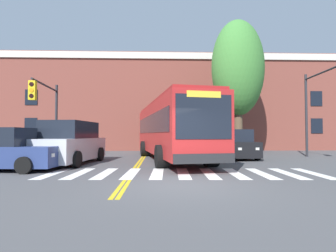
% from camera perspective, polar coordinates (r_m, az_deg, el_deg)
% --- Properties ---
extents(ground_plane, '(120.00, 120.00, 0.00)m').
position_cam_1_polar(ground_plane, '(8.02, 2.64, -12.63)').
color(ground_plane, '#4C4C4F').
extents(crosswalk, '(10.55, 3.26, 0.01)m').
position_cam_1_polar(crosswalk, '(10.25, 3.35, -10.24)').
color(crosswalk, white).
rests_on(crosswalk, ground).
extents(lane_line_yellow_inner, '(0.12, 36.00, 0.01)m').
position_cam_1_polar(lane_line_yellow_inner, '(24.17, -4.58, -5.38)').
color(lane_line_yellow_inner, gold).
rests_on(lane_line_yellow_inner, ground).
extents(lane_line_yellow_outer, '(0.12, 36.00, 0.01)m').
position_cam_1_polar(lane_line_yellow_outer, '(24.16, -4.20, -5.38)').
color(lane_line_yellow_outer, gold).
rests_on(lane_line_yellow_outer, ground).
extents(city_bus, '(4.46, 12.50, 3.38)m').
position_cam_1_polar(city_bus, '(15.63, 0.39, -0.51)').
color(city_bus, '#B22323').
rests_on(city_bus, ground).
extents(car_silver_near_lane, '(2.71, 5.34, 2.17)m').
position_cam_1_polar(car_silver_near_lane, '(14.36, -20.48, -3.58)').
color(car_silver_near_lane, '#B7BABF').
rests_on(car_silver_near_lane, ground).
extents(car_black_far_lane, '(2.12, 4.27, 1.80)m').
position_cam_1_polar(car_black_far_lane, '(17.02, 14.42, -4.03)').
color(car_black_far_lane, black).
rests_on(car_black_far_lane, ground).
extents(car_tan_behind_bus, '(2.19, 4.17, 1.83)m').
position_cam_1_polar(car_tan_behind_bus, '(23.99, 2.02, -3.41)').
color(car_tan_behind_bus, tan).
rests_on(car_tan_behind_bus, ground).
extents(car_navy_cross_street, '(4.92, 2.38, 1.78)m').
position_cam_1_polar(car_navy_cross_street, '(13.00, -32.43, -4.61)').
color(car_navy_cross_street, navy).
rests_on(car_navy_cross_street, ground).
extents(traffic_light_near_corner, '(0.46, 4.42, 5.58)m').
position_cam_1_polar(traffic_light_near_corner, '(18.61, 30.36, 5.69)').
color(traffic_light_near_corner, '#28282D').
rests_on(traffic_light_near_corner, ground).
extents(traffic_light_far_corner, '(0.54, 4.12, 4.79)m').
position_cam_1_polar(traffic_light_far_corner, '(17.21, -24.88, 4.19)').
color(traffic_light_far_corner, '#28282D').
rests_on(traffic_light_far_corner, ground).
extents(street_tree_curbside_large, '(5.72, 5.76, 10.26)m').
position_cam_1_polar(street_tree_curbside_large, '(21.17, 14.93, 11.98)').
color(street_tree_curbside_large, brown).
rests_on(street_tree_curbside_large, ground).
extents(building_facade, '(32.89, 10.08, 9.17)m').
position_cam_1_polar(building_facade, '(29.15, 1.20, 4.25)').
color(building_facade, brown).
rests_on(building_facade, ground).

